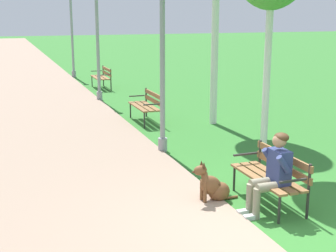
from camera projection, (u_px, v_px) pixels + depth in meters
The scene contains 10 objects.
ground_plane at pixel (274, 229), 6.62m from camera, with size 120.00×120.00×0.00m, color #33752D.
paved_path at pixel (23, 64), 27.86m from camera, with size 3.74×60.00×0.04m, color gray.
park_bench_near at pixel (272, 173), 7.39m from camera, with size 0.55×1.50×0.85m.
park_bench_mid at pixel (147, 104), 12.97m from camera, with size 0.55×1.50×0.85m.
park_bench_far at pixel (102, 76), 18.79m from camera, with size 0.55×1.50×0.85m.
person_seated_on_near_bench at pixel (273, 170), 6.98m from camera, with size 0.74×0.49×1.25m.
dog_brown at pixel (213, 187), 7.50m from camera, with size 0.83×0.29×0.71m.
lamp_post_near at pixel (162, 38), 9.75m from camera, with size 0.24×0.24×4.77m.
lamp_post_mid at pixel (98, 40), 15.87m from camera, with size 0.24×0.24×4.00m.
lamp_post_far at pixel (72, 28), 21.71m from camera, with size 0.24×0.24×4.37m.
Camera 1 is at (-3.47, -5.23, 2.96)m, focal length 50.23 mm.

